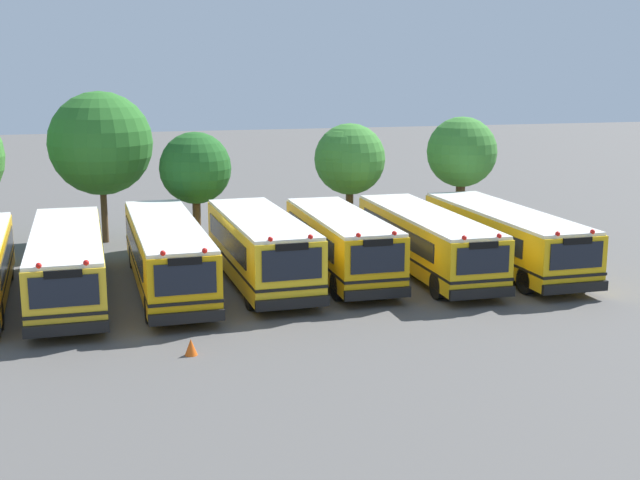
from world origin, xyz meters
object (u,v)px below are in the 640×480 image
Objects in this scene: tree_1 at (102,144)px; tree_2 at (197,167)px; traffic_cone at (191,347)px; school_bus_3 at (261,247)px; school_bus_2 at (167,252)px; school_bus_4 at (341,243)px; school_bus_6 at (504,236)px; tree_4 at (463,154)px; school_bus_5 at (426,240)px; school_bus_1 at (67,261)px; tree_3 at (348,158)px.

tree_1 is 1.33× the size of tree_2.
school_bus_3 is at bearing 63.78° from traffic_cone.
school_bus_2 is 2.12× the size of tree_2.
school_bus_4 is at bearing -47.62° from tree_1.
school_bus_3 reaches higher than traffic_cone.
school_bus_6 reaches higher than traffic_cone.
traffic_cone is at bearing -98.69° from tree_2.
tree_4 reaches higher than school_bus_6.
school_bus_5 is at bearing 35.38° from traffic_cone.
school_bus_2 is 7.75m from traffic_cone.
school_bus_1 is at bearing 115.23° from traffic_cone.
school_bus_6 is (17.41, -0.10, -0.00)m from school_bus_1.
school_bus_3 is at bearing -127.03° from tree_3.
tree_3 is (2.83, 7.94, 2.45)m from school_bus_4.
school_bus_4 is (10.40, 0.18, 0.05)m from school_bus_1.
school_bus_5 is at bearing -179.70° from school_bus_1.
school_bus_1 is 2.10× the size of tree_2.
tree_2 is (-11.67, 7.53, 2.40)m from school_bus_6.
tree_3 is (7.49, 0.68, 0.10)m from tree_2.
school_bus_2 is 10.40m from school_bus_5.
tree_2 is (-1.38, 7.42, 2.30)m from school_bus_3.
school_bus_5 reaches higher than school_bus_6.
tree_3 reaches higher than school_bus_2.
school_bus_5 is 22.14× the size of traffic_cone.
traffic_cone is at bearing -136.54° from tree_4.
school_bus_5 is 3.43m from school_bus_6.
school_bus_1 is 1.04× the size of school_bus_5.
traffic_cone is (-2.26, -14.82, -3.52)m from tree_2.
tree_1 reaches higher than tree_3.
tree_1 is at bearing -99.47° from school_bus_1.
school_bus_3 is at bearing -0.23° from school_bus_6.
school_bus_4 is at bearing -57.31° from tree_2.
school_bus_6 is at bearing 178.16° from school_bus_2.
tree_3 is 18.67m from traffic_cone.
school_bus_5 is at bearing 178.58° from school_bus_2.
school_bus_1 is 0.99× the size of school_bus_2.
tree_2 reaches higher than school_bus_5.
school_bus_5 is at bearing -2.43° from school_bus_6.
tree_1 is at bearing -31.68° from school_bus_6.
tree_1 reaches higher than traffic_cone.
traffic_cone is at bearing 62.82° from school_bus_3.
school_bus_2 is 1.04× the size of school_bus_6.
school_bus_6 is (7.01, -0.27, -0.05)m from school_bus_4.
school_bus_5 is at bearing 179.28° from school_bus_4.
school_bus_5 is at bearing -124.56° from tree_4.
school_bus_3 reaches higher than school_bus_6.
tree_2 is at bearing -29.76° from tree_1.
school_bus_4 reaches higher than school_bus_6.
tree_4 is at bearing -139.37° from school_bus_4.
school_bus_6 is at bearing 179.70° from school_bus_1.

